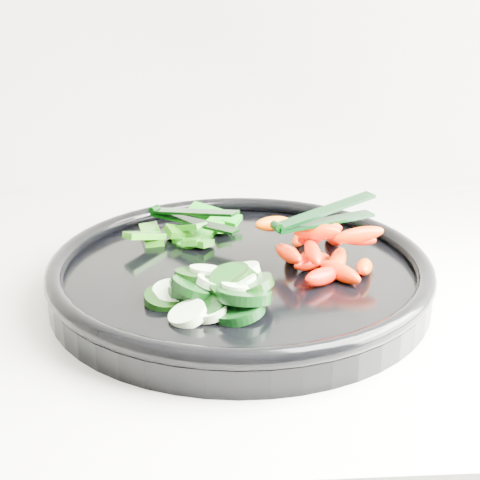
{
  "coord_description": "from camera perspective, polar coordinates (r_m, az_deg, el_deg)",
  "views": [
    {
      "loc": [
        0.51,
        1.06,
        1.22
      ],
      "look_at": [
        0.55,
        1.66,
        0.99
      ],
      "focal_mm": 50.0,
      "sensor_mm": 36.0,
      "label": 1
    }
  ],
  "objects": [
    {
      "name": "carrot_pile",
      "position": [
        0.66,
        6.98,
        -0.66
      ],
      "size": [
        0.13,
        0.14,
        0.05
      ],
      "color": "#E14A00",
      "rests_on": "veggie_tray"
    },
    {
      "name": "pepper_pile",
      "position": [
        0.73,
        -4.33,
        0.72
      ],
      "size": [
        0.13,
        0.11,
        0.04
      ],
      "color": "#176609",
      "rests_on": "veggie_tray"
    },
    {
      "name": "tong_carrot",
      "position": [
        0.66,
        7.03,
        1.99
      ],
      "size": [
        0.11,
        0.06,
        0.02
      ],
      "color": "black",
      "rests_on": "carrot_pile"
    },
    {
      "name": "tong_pepper",
      "position": [
        0.73,
        -4.21,
        2.02
      ],
      "size": [
        0.1,
        0.08,
        0.02
      ],
      "color": "black",
      "rests_on": "pepper_pile"
    },
    {
      "name": "cucumber_pile",
      "position": [
        0.59,
        -2.72,
        -4.29
      ],
      "size": [
        0.13,
        0.12,
        0.04
      ],
      "color": "black",
      "rests_on": "veggie_tray"
    },
    {
      "name": "veggie_tray",
      "position": [
        0.66,
        0.0,
        -2.8
      ],
      "size": [
        0.4,
        0.4,
        0.04
      ],
      "color": "black",
      "rests_on": "counter"
    }
  ]
}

